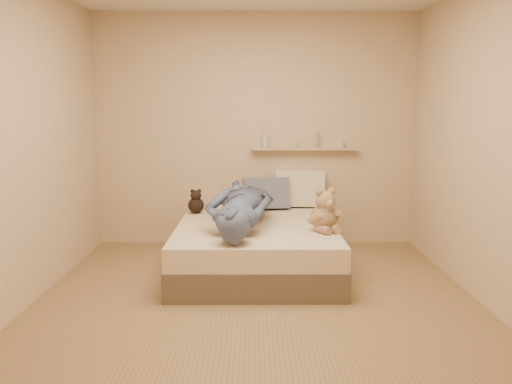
{
  "coord_description": "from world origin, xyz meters",
  "views": [
    {
      "loc": [
        -0.02,
        -3.78,
        1.53
      ],
      "look_at": [
        0.0,
        0.65,
        0.8
      ],
      "focal_mm": 35.0,
      "sensor_mm": 36.0,
      "label": 1
    }
  ],
  "objects_px": {
    "wall_shelf": "(304,149)",
    "bed": "(256,246)",
    "pillow_grey": "(266,194)",
    "teddy_bear": "(325,213)",
    "game_console": "(235,218)",
    "dark_plush": "(196,203)",
    "pillow_cream": "(300,189)",
    "person": "(241,205)"
  },
  "relations": [
    {
      "from": "teddy_bear",
      "to": "wall_shelf",
      "type": "bearing_deg",
      "value": 93.11
    },
    {
      "from": "bed",
      "to": "dark_plush",
      "type": "relative_size",
      "value": 7.29
    },
    {
      "from": "pillow_cream",
      "to": "wall_shelf",
      "type": "bearing_deg",
      "value": 56.96
    },
    {
      "from": "bed",
      "to": "game_console",
      "type": "relative_size",
      "value": 9.3
    },
    {
      "from": "pillow_cream",
      "to": "person",
      "type": "distance_m",
      "value": 1.12
    },
    {
      "from": "person",
      "to": "teddy_bear",
      "type": "bearing_deg",
      "value": 167.53
    },
    {
      "from": "dark_plush",
      "to": "pillow_grey",
      "type": "xyz_separation_m",
      "value": [
        0.75,
        0.22,
        0.06
      ]
    },
    {
      "from": "bed",
      "to": "pillow_grey",
      "type": "bearing_deg",
      "value": 80.36
    },
    {
      "from": "bed",
      "to": "wall_shelf",
      "type": "relative_size",
      "value": 1.58
    },
    {
      "from": "game_console",
      "to": "teddy_bear",
      "type": "xyz_separation_m",
      "value": [
        0.79,
        0.22,
        -0.01
      ]
    },
    {
      "from": "pillow_grey",
      "to": "wall_shelf",
      "type": "relative_size",
      "value": 0.42
    },
    {
      "from": "game_console",
      "to": "wall_shelf",
      "type": "xyz_separation_m",
      "value": [
        0.73,
        1.45,
        0.48
      ]
    },
    {
      "from": "teddy_bear",
      "to": "dark_plush",
      "type": "xyz_separation_m",
      "value": [
        -1.25,
        0.79,
        -0.05
      ]
    },
    {
      "from": "game_console",
      "to": "bed",
      "type": "bearing_deg",
      "value": 72.05
    },
    {
      "from": "dark_plush",
      "to": "teddy_bear",
      "type": "bearing_deg",
      "value": -32.38
    },
    {
      "from": "game_console",
      "to": "person",
      "type": "height_order",
      "value": "person"
    },
    {
      "from": "wall_shelf",
      "to": "pillow_grey",
      "type": "bearing_deg",
      "value": -153.16
    },
    {
      "from": "pillow_cream",
      "to": "pillow_grey",
      "type": "relative_size",
      "value": 1.1
    },
    {
      "from": "game_console",
      "to": "wall_shelf",
      "type": "height_order",
      "value": "wall_shelf"
    },
    {
      "from": "bed",
      "to": "wall_shelf",
      "type": "bearing_deg",
      "value": 58.82
    },
    {
      "from": "game_console",
      "to": "wall_shelf",
      "type": "relative_size",
      "value": 0.17
    },
    {
      "from": "bed",
      "to": "wall_shelf",
      "type": "xyz_separation_m",
      "value": [
        0.55,
        0.91,
        0.88
      ]
    },
    {
      "from": "pillow_cream",
      "to": "game_console",
      "type": "bearing_deg",
      "value": -116.15
    },
    {
      "from": "bed",
      "to": "person",
      "type": "relative_size",
      "value": 1.14
    },
    {
      "from": "bed",
      "to": "person",
      "type": "xyz_separation_m",
      "value": [
        -0.14,
        -0.09,
        0.43
      ]
    },
    {
      "from": "teddy_bear",
      "to": "bed",
      "type": "bearing_deg",
      "value": 152.32
    },
    {
      "from": "teddy_bear",
      "to": "person",
      "type": "relative_size",
      "value": 0.24
    },
    {
      "from": "dark_plush",
      "to": "wall_shelf",
      "type": "relative_size",
      "value": 0.22
    },
    {
      "from": "bed",
      "to": "pillow_grey",
      "type": "xyz_separation_m",
      "value": [
        0.12,
        0.69,
        0.4
      ]
    },
    {
      "from": "teddy_bear",
      "to": "person",
      "type": "distance_m",
      "value": 0.79
    },
    {
      "from": "game_console",
      "to": "pillow_grey",
      "type": "distance_m",
      "value": 1.27
    },
    {
      "from": "dark_plush",
      "to": "wall_shelf",
      "type": "xyz_separation_m",
      "value": [
        1.18,
        0.44,
        0.54
      ]
    },
    {
      "from": "teddy_bear",
      "to": "wall_shelf",
      "type": "relative_size",
      "value": 0.33
    },
    {
      "from": "bed",
      "to": "game_console",
      "type": "xyz_separation_m",
      "value": [
        -0.18,
        -0.54,
        0.4
      ]
    },
    {
      "from": "pillow_grey",
      "to": "wall_shelf",
      "type": "xyz_separation_m",
      "value": [
        0.43,
        0.22,
        0.48
      ]
    },
    {
      "from": "pillow_grey",
      "to": "pillow_cream",
      "type": "bearing_deg",
      "value": 20.16
    },
    {
      "from": "dark_plush",
      "to": "pillow_cream",
      "type": "distance_m",
      "value": 1.19
    },
    {
      "from": "teddy_bear",
      "to": "pillow_grey",
      "type": "bearing_deg",
      "value": 116.24
    },
    {
      "from": "wall_shelf",
      "to": "bed",
      "type": "bearing_deg",
      "value": -121.18
    },
    {
      "from": "game_console",
      "to": "person",
      "type": "xyz_separation_m",
      "value": [
        0.03,
        0.45,
        0.03
      ]
    },
    {
      "from": "bed",
      "to": "person",
      "type": "distance_m",
      "value": 0.46
    },
    {
      "from": "pillow_cream",
      "to": "teddy_bear",
      "type": "bearing_deg",
      "value": -84.14
    }
  ]
}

